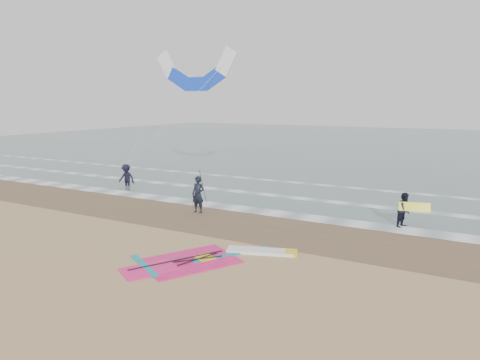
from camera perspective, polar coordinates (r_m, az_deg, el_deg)
The scene contains 11 objects.
ground at distance 14.63m, azimuth -8.66°, elevation -11.72°, with size 120.00×120.00×0.00m, color tan.
sea_water at distance 59.62m, azimuth 20.20°, elevation 4.43°, with size 120.00×80.00×0.02m, color #47605E.
wet_sand_band at distance 19.48m, azimuth 2.01°, elevation -5.96°, with size 120.00×5.00×0.01m, color brown.
foam_waterline at distance 23.41m, azimuth 6.83°, elevation -3.18°, with size 120.00×9.15×0.02m.
windsurf_rig at distance 15.34m, azimuth -4.00°, elevation -10.42°, with size 5.31×5.03×0.13m.
person_standing at distance 21.43m, azimuth -5.61°, elevation -1.95°, with size 0.68×0.45×1.86m, color black.
person_walking at distance 20.27m, azimuth 21.10°, elevation -3.75°, with size 0.75×0.59×1.55m, color black.
person_wading at distance 29.11m, azimuth -14.93°, elevation 0.95°, with size 1.17×0.67×1.81m, color black.
held_pole at distance 21.18m, azimuth -4.96°, elevation -0.88°, with size 0.17×0.86×1.82m.
carried_kiteboard at distance 20.09m, azimuth 22.23°, elevation -3.35°, with size 1.30×0.51×0.39m.
surf_kite at distance 30.28m, azimuth -5.95°, elevation 13.92°, with size 6.54×4.21×7.87m.
Camera 1 is at (8.23, -10.79, 5.46)m, focal length 32.00 mm.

